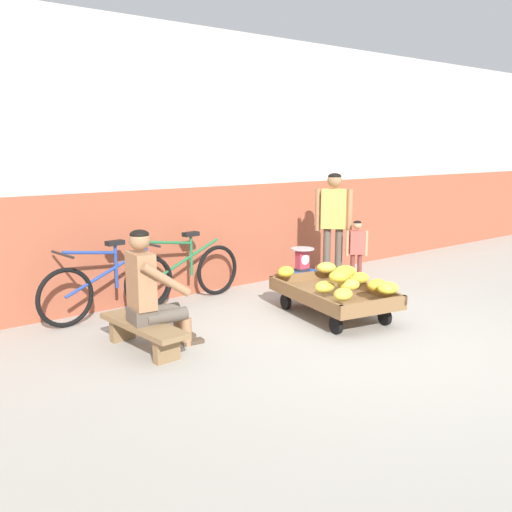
% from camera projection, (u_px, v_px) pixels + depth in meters
% --- Properties ---
extents(ground_plane, '(80.00, 80.00, 0.00)m').
position_uv_depth(ground_plane, '(385.00, 346.00, 5.42)').
color(ground_plane, '#A39E93').
extents(back_wall, '(16.00, 0.30, 3.30)m').
position_uv_depth(back_wall, '(210.00, 164.00, 7.37)').
color(back_wall, '#A35138').
rests_on(back_wall, ground).
extents(banana_cart, '(1.10, 1.57, 0.36)m').
position_uv_depth(banana_cart, '(333.00, 296.00, 6.31)').
color(banana_cart, brown).
rests_on(banana_cart, ground).
extents(banana_pile, '(1.07, 1.49, 0.26)m').
position_uv_depth(banana_pile, '(343.00, 279.00, 6.15)').
color(banana_pile, yellow).
rests_on(banana_pile, banana_cart).
extents(low_bench, '(0.38, 1.12, 0.27)m').
position_uv_depth(low_bench, '(143.00, 330.00, 5.27)').
color(low_bench, olive).
rests_on(low_bench, ground).
extents(vendor_seated, '(0.70, 0.52, 1.14)m').
position_uv_depth(vendor_seated, '(151.00, 290.00, 5.25)').
color(vendor_seated, '#9E704C').
rests_on(vendor_seated, ground).
extents(plastic_crate, '(0.36, 0.28, 0.30)m').
position_uv_depth(plastic_crate, '(302.00, 282.00, 7.35)').
color(plastic_crate, '#234CA8').
rests_on(plastic_crate, ground).
extents(weighing_scale, '(0.30, 0.30, 0.29)m').
position_uv_depth(weighing_scale, '(302.00, 259.00, 7.29)').
color(weighing_scale, '#28282D').
rests_on(weighing_scale, plastic_crate).
extents(bicycle_near_left, '(1.66, 0.48, 0.86)m').
position_uv_depth(bicycle_near_left, '(109.00, 286.00, 6.27)').
color(bicycle_near_left, black).
rests_on(bicycle_near_left, ground).
extents(bicycle_far_left, '(1.66, 0.48, 0.86)m').
position_uv_depth(bicycle_far_left, '(185.00, 274.00, 6.90)').
color(bicycle_far_left, black).
rests_on(bicycle_far_left, ground).
extents(customer_adult, '(0.36, 0.39, 1.53)m').
position_uv_depth(customer_adult, '(334.00, 217.00, 7.57)').
color(customer_adult, brown).
rests_on(customer_adult, ground).
extents(customer_child, '(0.25, 0.21, 0.92)m').
position_uv_depth(customer_child, '(357.00, 247.00, 7.47)').
color(customer_child, brown).
rests_on(customer_child, ground).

